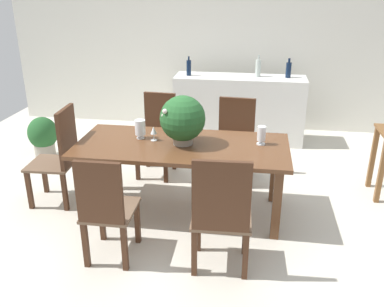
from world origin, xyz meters
The scene contains 17 objects.
ground_plane centered at (0.00, 0.00, 0.00)m, with size 7.04×7.04×0.00m, color beige.
back_wall centered at (0.00, 2.60, 1.30)m, with size 6.40×0.10×2.60m, color silver.
dining_table centered at (0.00, -0.24, 0.65)m, with size 2.06×0.93×0.73m.
chair_near_left centered at (-0.46, -1.16, 0.52)m, with size 0.41×0.48×0.97m.
chair_far_left centered at (-0.46, 0.69, 0.53)m, with size 0.45×0.49×0.97m.
chair_near_right centered at (0.47, -1.16, 0.56)m, with size 0.49×0.43×1.02m.
chair_head_end centered at (-1.27, -0.23, 0.56)m, with size 0.47×0.46×1.04m.
chair_far_right centered at (0.47, 0.69, 0.52)m, with size 0.49×0.50×0.94m.
flower_centerpiece centered at (0.01, -0.23, 0.99)m, with size 0.44×0.44×0.48m.
crystal_vase_left centered at (-0.44, -0.14, 0.85)m, with size 0.10×0.10×0.19m.
crystal_vase_center_near centered at (0.76, -0.12, 0.84)m, with size 0.08×0.08×0.18m.
wine_glass centered at (-0.29, -0.18, 0.84)m, with size 0.06×0.06×0.15m.
kitchen_counter centered at (0.45, 1.95, 0.47)m, with size 1.85×0.52×0.94m, color silver.
wine_bottle_tall centered at (0.70, 1.99, 1.06)m, with size 0.07×0.07×0.30m.
wine_bottle_clear centered at (1.11, 1.99, 1.05)m, with size 0.07×0.07×0.27m.
wine_bottle_amber centered at (-0.28, 1.92, 1.05)m, with size 0.07×0.07×0.27m.
potted_plant_floor centered at (-2.07, 0.89, 0.30)m, with size 0.39×0.39×0.55m.
Camera 1 is at (0.67, -4.00, 2.22)m, focal length 39.53 mm.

